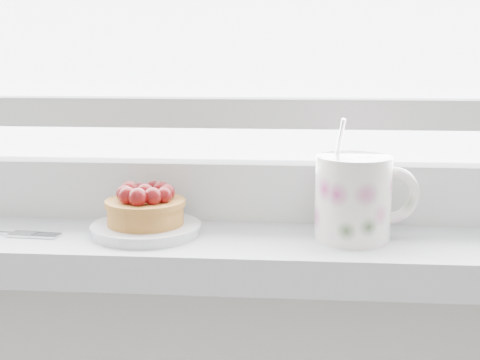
# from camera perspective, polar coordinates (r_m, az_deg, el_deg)

# --- Properties ---
(saucer) EXTENTS (0.12, 0.12, 0.01)m
(saucer) POSITION_cam_1_polar(r_m,az_deg,el_deg) (0.76, -8.03, -4.17)
(saucer) COLOR silver
(saucer) RESTS_ON windowsill
(raspberry_tart) EXTENTS (0.09, 0.09, 0.05)m
(raspberry_tart) POSITION_cam_1_polar(r_m,az_deg,el_deg) (0.75, -8.08, -2.21)
(raspberry_tart) COLOR #985C21
(raspberry_tart) RESTS_ON saucer
(floral_mug) EXTENTS (0.13, 0.10, 0.13)m
(floral_mug) POSITION_cam_1_polar(r_m,az_deg,el_deg) (0.74, 9.85, -1.38)
(floral_mug) COLOR white
(floral_mug) RESTS_ON windowsill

